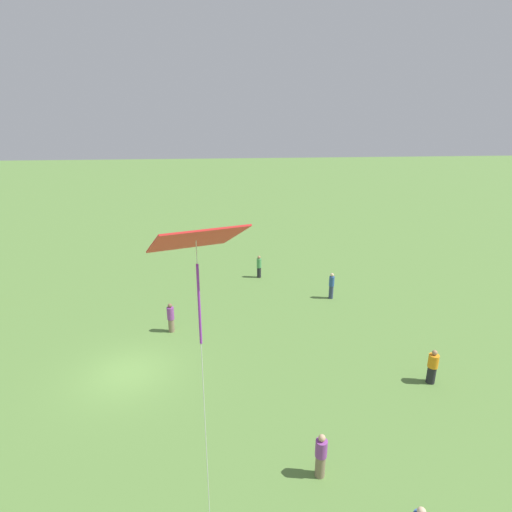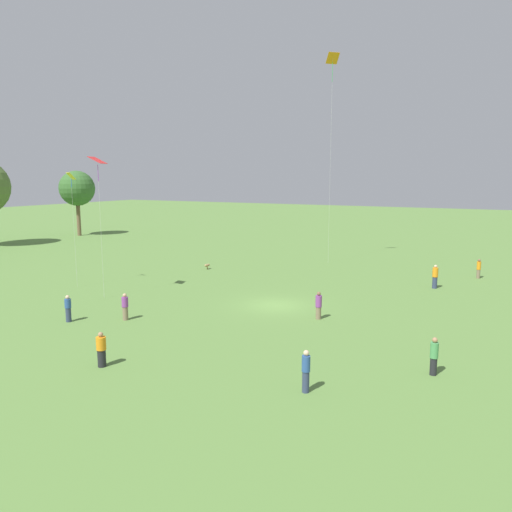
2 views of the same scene
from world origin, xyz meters
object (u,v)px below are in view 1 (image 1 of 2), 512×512
Objects in this scene: person_5 at (171,318)px; person_2 at (432,367)px; person_7 at (321,456)px; person_0 at (259,267)px; kite_2 at (197,260)px; person_1 at (331,286)px.

person_2 is at bearing -47.31° from person_5.
person_7 reaches higher than person_2.
person_7 is (0.20, 18.47, -0.04)m from person_0.
person_0 is 0.17× the size of kite_2.
person_7 is (6.47, 4.43, 0.02)m from person_2.
person_5 is (10.46, 3.40, -0.05)m from person_1.
person_2 is 13.79m from person_5.
person_1 is at bearing -2.50° from person_5.
person_5 is 12.15m from person_7.
person_0 is at bearing 141.24° from person_7.
person_2 is at bearing -65.54° from person_1.
person_1 is at bearing -85.97° from kite_2.
person_7 is at bearing -96.91° from kite_2.
person_2 is 0.16× the size of kite_2.
person_0 is 1.03× the size of person_7.
person_5 is at bearing -148.45° from person_1.
kite_2 is (3.77, 23.80, 8.90)m from person_0.
person_2 is (-1.86, 9.62, -0.10)m from person_1.
person_2 is (-6.27, 14.04, -0.06)m from person_0.
person_5 is at bearing 138.71° from person_0.
person_5 is 0.17× the size of kite_2.
person_1 is 22.82m from kite_2.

